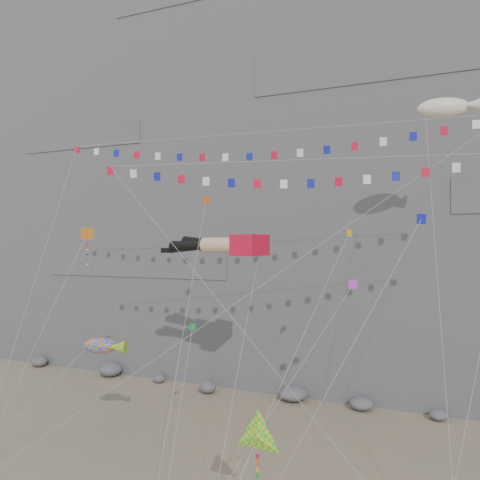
{
  "coord_description": "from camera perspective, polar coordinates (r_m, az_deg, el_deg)",
  "views": [
    {
      "loc": [
        11.77,
        -23.52,
        14.17
      ],
      "look_at": [
        -1.79,
        9.0,
        14.37
      ],
      "focal_mm": 35.0,
      "sensor_mm": 36.0,
      "label": 1
    }
  ],
  "objects": [
    {
      "name": "small_kite_d",
      "position": [
        29.94,
        12.83,
        0.02
      ],
      "size": [
        4.82,
        13.79,
        20.25
      ],
      "color": "gold",
      "rests_on": "ground"
    },
    {
      "name": "talus_boulders",
      "position": [
        44.32,
        6.45,
        -18.15
      ],
      "size": [
        60.0,
        3.0,
        1.2
      ],
      "primitive_type": null,
      "color": "slate",
      "rests_on": "ground"
    },
    {
      "name": "blimp_windsock",
      "position": [
        35.04,
        23.59,
        14.48
      ],
      "size": [
        4.43,
        12.73,
        25.83
      ],
      "color": "beige",
      "rests_on": "ground"
    },
    {
      "name": "flag_banner_lower",
      "position": [
        29.49,
        7.01,
        9.61
      ],
      "size": [
        24.58,
        8.74,
        21.97
      ],
      "color": "red",
      "rests_on": "ground"
    },
    {
      "name": "fish_windsock",
      "position": [
        33.25,
        -16.68,
        -12.24
      ],
      "size": [
        7.58,
        7.2,
        11.01
      ],
      "color": "orange",
      "rests_on": "ground"
    },
    {
      "name": "legs_kite",
      "position": [
        32.75,
        -2.13,
        -0.63
      ],
      "size": [
        10.32,
        15.87,
        19.77
      ],
      "rotation": [
        0.0,
        0.0,
        -0.16
      ],
      "color": "red",
      "rests_on": "ground"
    },
    {
      "name": "small_kite_b",
      "position": [
        29.8,
        13.39,
        -5.66
      ],
      "size": [
        6.49,
        12.82,
        17.74
      ],
      "color": "#BA22C7",
      "rests_on": "ground"
    },
    {
      "name": "small_kite_e",
      "position": [
        25.22,
        20.92,
        1.76
      ],
      "size": [
        8.2,
        7.45,
        18.38
      ],
      "color": "#1219A5",
      "rests_on": "ground"
    },
    {
      "name": "flag_banner_upper",
      "position": [
        33.71,
        2.62,
        12.96
      ],
      "size": [
        30.8,
        13.32,
        28.4
      ],
      "color": "red",
      "rests_on": "ground"
    },
    {
      "name": "delta_kite",
      "position": [
        21.9,
        2.11,
        -22.85
      ],
      "size": [
        2.66,
        4.36,
        7.6
      ],
      "color": "yellow",
      "rests_on": "ground"
    },
    {
      "name": "small_kite_a",
      "position": [
        34.18,
        -4.24,
        4.36
      ],
      "size": [
        4.37,
        14.12,
        22.19
      ],
      "color": "#E55113",
      "rests_on": "ground"
    },
    {
      "name": "harlequin_kite",
      "position": [
        34.72,
        -18.19,
        0.63
      ],
      "size": [
        3.61,
        7.82,
        16.47
      ],
      "color": "red",
      "rests_on": "ground"
    },
    {
      "name": "small_kite_c",
      "position": [
        30.68,
        -5.88,
        -10.96
      ],
      "size": [
        3.7,
        9.78,
        13.03
      ],
      "color": "#169233",
      "rests_on": "ground"
    },
    {
      "name": "cliff",
      "position": [
        57.78,
        10.66,
        10.49
      ],
      "size": [
        80.0,
        28.0,
        50.0
      ],
      "primitive_type": "cube",
      "color": "slate",
      "rests_on": "ground"
    }
  ]
}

